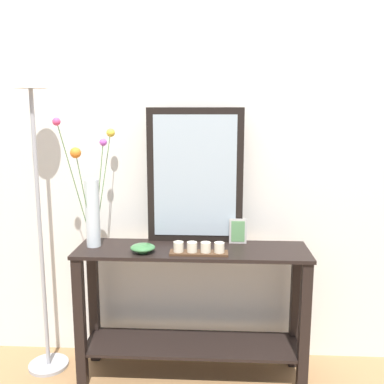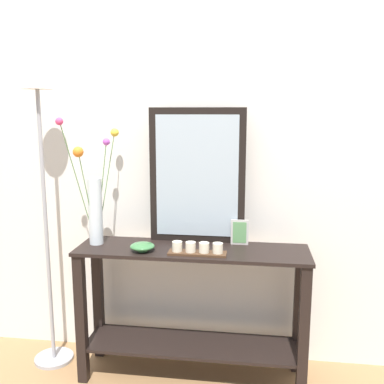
% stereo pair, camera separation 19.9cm
% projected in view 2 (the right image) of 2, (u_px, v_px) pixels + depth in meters
% --- Properties ---
extents(ground_plane, '(7.00, 6.00, 0.02)m').
position_uv_depth(ground_plane, '(192.00, 376.00, 2.62)').
color(ground_plane, '#997047').
extents(wall_back, '(6.40, 0.08, 2.70)m').
position_uv_depth(wall_back, '(199.00, 145.00, 2.66)').
color(wall_back, silver).
rests_on(wall_back, ground).
extents(console_table, '(1.32, 0.36, 0.79)m').
position_uv_depth(console_table, '(192.00, 301.00, 2.53)').
color(console_table, black).
rests_on(console_table, ground).
extents(mirror_leaning, '(0.56, 0.03, 0.79)m').
position_uv_depth(mirror_leaning, '(197.00, 176.00, 2.54)').
color(mirror_leaning, black).
rests_on(mirror_leaning, console_table).
extents(tall_vase_left, '(0.27, 0.30, 0.73)m').
position_uv_depth(tall_vase_left, '(95.00, 200.00, 2.52)').
color(tall_vase_left, silver).
rests_on(tall_vase_left, console_table).
extents(candle_tray, '(0.32, 0.09, 0.07)m').
position_uv_depth(candle_tray, '(197.00, 249.00, 2.37)').
color(candle_tray, '#472D1C').
rests_on(candle_tray, console_table).
extents(picture_frame_small, '(0.10, 0.01, 0.15)m').
position_uv_depth(picture_frame_small, '(240.00, 232.00, 2.53)').
color(picture_frame_small, '#B7B2AD').
rests_on(picture_frame_small, console_table).
extents(decorative_bowl, '(0.14, 0.14, 0.05)m').
position_uv_depth(decorative_bowl, '(142.00, 246.00, 2.42)').
color(decorative_bowl, '#38703D').
rests_on(decorative_bowl, console_table).
extents(floor_lamp, '(0.24, 0.24, 1.78)m').
position_uv_depth(floor_lamp, '(43.00, 172.00, 2.56)').
color(floor_lamp, '#9E9EA3').
rests_on(floor_lamp, ground).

